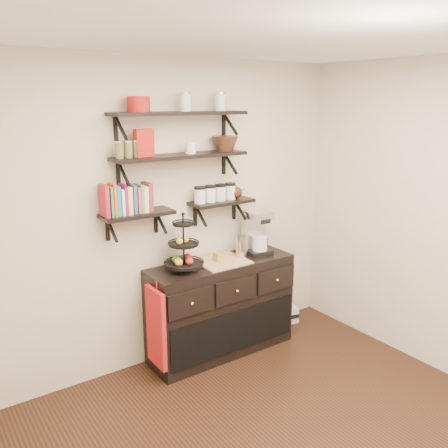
# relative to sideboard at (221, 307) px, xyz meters

# --- Properties ---
(ceiling) EXTENTS (3.50, 3.50, 0.02)m
(ceiling) POSITION_rel_sideboard_xyz_m (-0.34, -1.51, 2.25)
(ceiling) COLOR white
(ceiling) RESTS_ON back_wall
(back_wall) EXTENTS (3.50, 0.02, 2.70)m
(back_wall) POSITION_rel_sideboard_xyz_m (-0.34, 0.24, 0.90)
(back_wall) COLOR beige
(back_wall) RESTS_ON ground
(left_wall) EXTENTS (0.02, 3.50, 2.70)m
(left_wall) POSITION_rel_sideboard_xyz_m (-2.09, -1.51, 0.90)
(left_wall) COLOR beige
(left_wall) RESTS_ON ground
(shelf_top) EXTENTS (1.20, 0.27, 0.23)m
(shelf_top) POSITION_rel_sideboard_xyz_m (-0.34, 0.10, 1.78)
(shelf_top) COLOR black
(shelf_top) RESTS_ON back_wall
(shelf_mid) EXTENTS (1.20, 0.27, 0.23)m
(shelf_mid) POSITION_rel_sideboard_xyz_m (-0.34, 0.10, 1.43)
(shelf_mid) COLOR black
(shelf_mid) RESTS_ON back_wall
(shelf_low_left) EXTENTS (0.60, 0.25, 0.23)m
(shelf_low_left) POSITION_rel_sideboard_xyz_m (-0.76, 0.12, 0.98)
(shelf_low_left) COLOR black
(shelf_low_left) RESTS_ON back_wall
(shelf_low_right) EXTENTS (0.60, 0.25, 0.23)m
(shelf_low_right) POSITION_rel_sideboard_xyz_m (0.08, 0.12, 0.98)
(shelf_low_right) COLOR black
(shelf_low_right) RESTS_ON back_wall
(cookbooks) EXTENTS (0.43, 0.15, 0.26)m
(cookbooks) POSITION_rel_sideboard_xyz_m (-0.81, 0.12, 1.11)
(cookbooks) COLOR #A81932
(cookbooks) RESTS_ON shelf_low_left
(glass_canisters) EXTENTS (0.43, 0.10, 0.13)m
(glass_canisters) POSITION_rel_sideboard_xyz_m (0.02, 0.12, 1.06)
(glass_canisters) COLOR silver
(glass_canisters) RESTS_ON shelf_low_right
(sideboard) EXTENTS (1.40, 0.50, 0.92)m
(sideboard) POSITION_rel_sideboard_xyz_m (0.00, 0.00, 0.00)
(sideboard) COLOR black
(sideboard) RESTS_ON floor
(fruit_stand) EXTENTS (0.34, 0.34, 0.50)m
(fruit_stand) POSITION_rel_sideboard_xyz_m (-0.39, 0.00, 0.62)
(fruit_stand) COLOR black
(fruit_stand) RESTS_ON sideboard
(candle) EXTENTS (0.08, 0.08, 0.08)m
(candle) POSITION_rel_sideboard_xyz_m (-0.02, 0.00, 0.50)
(candle) COLOR #A67E26
(candle) RESTS_ON sideboard
(coffee_maker) EXTENTS (0.25, 0.24, 0.42)m
(coffee_maker) POSITION_rel_sideboard_xyz_m (0.44, 0.03, 0.65)
(coffee_maker) COLOR black
(coffee_maker) RESTS_ON sideboard
(thermal_carafe) EXTENTS (0.11, 0.11, 0.22)m
(thermal_carafe) POSITION_rel_sideboard_xyz_m (0.22, -0.02, 0.56)
(thermal_carafe) COLOR silver
(thermal_carafe) RESTS_ON sideboard
(apron) EXTENTS (0.04, 0.30, 0.69)m
(apron) POSITION_rel_sideboard_xyz_m (-0.73, -0.10, 0.04)
(apron) COLOR maroon
(apron) RESTS_ON sideboard
(radio) EXTENTS (0.35, 0.25, 0.19)m
(radio) POSITION_rel_sideboard_xyz_m (0.88, 0.11, -0.36)
(radio) COLOR silver
(radio) RESTS_ON floor
(recipe_box) EXTENTS (0.17, 0.08, 0.22)m
(recipe_box) POSITION_rel_sideboard_xyz_m (-0.68, 0.10, 1.56)
(recipe_box) COLOR #9F1812
(recipe_box) RESTS_ON shelf_mid
(walnut_bowl) EXTENTS (0.24, 0.24, 0.13)m
(walnut_bowl) POSITION_rel_sideboard_xyz_m (0.11, 0.10, 1.51)
(walnut_bowl) COLOR black
(walnut_bowl) RESTS_ON shelf_mid
(ramekins) EXTENTS (0.09, 0.09, 0.10)m
(ramekins) POSITION_rel_sideboard_xyz_m (-0.24, 0.10, 1.50)
(ramekins) COLOR white
(ramekins) RESTS_ON shelf_mid
(teapot) EXTENTS (0.20, 0.16, 0.14)m
(teapot) POSITION_rel_sideboard_xyz_m (0.24, 0.12, 1.07)
(teapot) COLOR #391A11
(teapot) RESTS_ON shelf_low_right
(red_pot) EXTENTS (0.18, 0.18, 0.12)m
(red_pot) POSITION_rel_sideboard_xyz_m (-0.71, 0.10, 1.86)
(red_pot) COLOR #9F1812
(red_pot) RESTS_ON shelf_top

